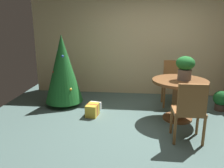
{
  "coord_description": "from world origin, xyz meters",
  "views": [
    {
      "loc": [
        -0.37,
        -3.63,
        1.8
      ],
      "look_at": [
        -0.79,
        0.38,
        0.71
      ],
      "focal_mm": 36.56,
      "sensor_mm": 36.0,
      "label": 1
    }
  ],
  "objects_px": {
    "round_dining_table": "(179,93)",
    "flower_vase": "(185,66)",
    "gift_box_cream": "(95,106)",
    "gift_box_gold": "(92,110)",
    "wooden_chair_near": "(190,109)",
    "potted_plant": "(221,100)",
    "wooden_chair_far": "(173,80)",
    "holiday_tree": "(63,69)"
  },
  "relations": [
    {
      "from": "round_dining_table",
      "to": "potted_plant",
      "type": "relative_size",
      "value": 2.38
    },
    {
      "from": "wooden_chair_far",
      "to": "gift_box_gold",
      "type": "relative_size",
      "value": 3.04
    },
    {
      "from": "flower_vase",
      "to": "potted_plant",
      "type": "bearing_deg",
      "value": 31.52
    },
    {
      "from": "flower_vase",
      "to": "holiday_tree",
      "type": "relative_size",
      "value": 0.28
    },
    {
      "from": "wooden_chair_near",
      "to": "gift_box_gold",
      "type": "height_order",
      "value": "wooden_chair_near"
    },
    {
      "from": "round_dining_table",
      "to": "gift_box_cream",
      "type": "bearing_deg",
      "value": 169.66
    },
    {
      "from": "wooden_chair_near",
      "to": "wooden_chair_far",
      "type": "xyz_separation_m",
      "value": [
        0.0,
        1.72,
        0.02
      ]
    },
    {
      "from": "round_dining_table",
      "to": "wooden_chair_near",
      "type": "distance_m",
      "value": 0.87
    },
    {
      "from": "wooden_chair_near",
      "to": "wooden_chair_far",
      "type": "height_order",
      "value": "wooden_chair_far"
    },
    {
      "from": "gift_box_cream",
      "to": "gift_box_gold",
      "type": "bearing_deg",
      "value": -88.12
    },
    {
      "from": "potted_plant",
      "to": "round_dining_table",
      "type": "bearing_deg",
      "value": -150.21
    },
    {
      "from": "flower_vase",
      "to": "potted_plant",
      "type": "xyz_separation_m",
      "value": [
        0.91,
        0.56,
        -0.8
      ]
    },
    {
      "from": "gift_box_cream",
      "to": "gift_box_gold",
      "type": "height_order",
      "value": "gift_box_gold"
    },
    {
      "from": "gift_box_cream",
      "to": "potted_plant",
      "type": "distance_m",
      "value": 2.66
    },
    {
      "from": "wooden_chair_far",
      "to": "gift_box_cream",
      "type": "xyz_separation_m",
      "value": [
        -1.67,
        -0.54,
        -0.48
      ]
    },
    {
      "from": "wooden_chair_far",
      "to": "potted_plant",
      "type": "bearing_deg",
      "value": -16.34
    },
    {
      "from": "wooden_chair_far",
      "to": "potted_plant",
      "type": "relative_size",
      "value": 2.32
    },
    {
      "from": "flower_vase",
      "to": "potted_plant",
      "type": "relative_size",
      "value": 1.03
    },
    {
      "from": "round_dining_table",
      "to": "gift_box_gold",
      "type": "relative_size",
      "value": 3.12
    },
    {
      "from": "flower_vase",
      "to": "holiday_tree",
      "type": "distance_m",
      "value": 2.55
    },
    {
      "from": "holiday_tree",
      "to": "potted_plant",
      "type": "distance_m",
      "value": 3.43
    },
    {
      "from": "flower_vase",
      "to": "wooden_chair_far",
      "type": "xyz_separation_m",
      "value": [
        -0.07,
        0.84,
        -0.47
      ]
    },
    {
      "from": "wooden_chair_far",
      "to": "gift_box_cream",
      "type": "height_order",
      "value": "wooden_chair_far"
    },
    {
      "from": "round_dining_table",
      "to": "gift_box_gold",
      "type": "xyz_separation_m",
      "value": [
        -1.66,
        -0.01,
        -0.41
      ]
    },
    {
      "from": "wooden_chair_near",
      "to": "gift_box_cream",
      "type": "distance_m",
      "value": 2.09
    },
    {
      "from": "wooden_chair_near",
      "to": "gift_box_cream",
      "type": "bearing_deg",
      "value": 144.86
    },
    {
      "from": "wooden_chair_near",
      "to": "gift_box_gold",
      "type": "relative_size",
      "value": 2.94
    },
    {
      "from": "round_dining_table",
      "to": "flower_vase",
      "type": "height_order",
      "value": "flower_vase"
    },
    {
      "from": "flower_vase",
      "to": "gift_box_gold",
      "type": "height_order",
      "value": "flower_vase"
    },
    {
      "from": "round_dining_table",
      "to": "flower_vase",
      "type": "bearing_deg",
      "value": 2.73
    },
    {
      "from": "potted_plant",
      "to": "gift_box_gold",
      "type": "bearing_deg",
      "value": -167.77
    },
    {
      "from": "round_dining_table",
      "to": "flower_vase",
      "type": "xyz_separation_m",
      "value": [
        0.07,
        0.0,
        0.51
      ]
    },
    {
      "from": "flower_vase",
      "to": "wooden_chair_near",
      "type": "relative_size",
      "value": 0.46
    },
    {
      "from": "wooden_chair_near",
      "to": "potted_plant",
      "type": "distance_m",
      "value": 1.76
    },
    {
      "from": "round_dining_table",
      "to": "potted_plant",
      "type": "xyz_separation_m",
      "value": [
        0.98,
        0.56,
        -0.29
      ]
    },
    {
      "from": "wooden_chair_far",
      "to": "gift_box_gold",
      "type": "xyz_separation_m",
      "value": [
        -1.66,
        -0.86,
        -0.44
      ]
    },
    {
      "from": "gift_box_gold",
      "to": "wooden_chair_far",
      "type": "bearing_deg",
      "value": 27.32
    },
    {
      "from": "gift_box_gold",
      "to": "flower_vase",
      "type": "bearing_deg",
      "value": 0.52
    },
    {
      "from": "potted_plant",
      "to": "wooden_chair_near",
      "type": "bearing_deg",
      "value": -124.32
    },
    {
      "from": "round_dining_table",
      "to": "gift_box_gold",
      "type": "bearing_deg",
      "value": -179.57
    },
    {
      "from": "gift_box_gold",
      "to": "round_dining_table",
      "type": "bearing_deg",
      "value": 0.43
    },
    {
      "from": "round_dining_table",
      "to": "potted_plant",
      "type": "height_order",
      "value": "round_dining_table"
    }
  ]
}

